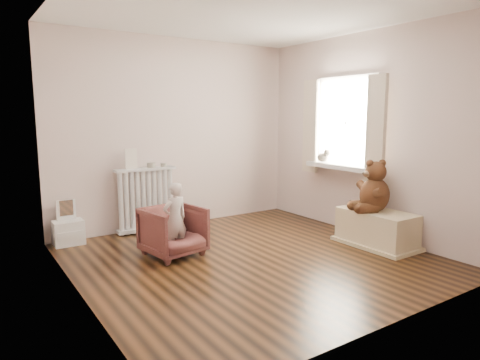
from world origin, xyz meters
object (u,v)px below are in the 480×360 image
armchair (173,231)px  plush_cat (323,155)px  child (175,219)px  teddy_bear (375,190)px  toy_vanity (68,222)px  toy_bench (377,229)px  radiator (146,203)px

armchair → plush_cat: 2.43m
child → teddy_bear: bearing=147.5°
teddy_bear → plush_cat: size_ratio=2.72×
toy_vanity → toy_bench: bearing=-34.4°
radiator → toy_vanity: 1.02m
toy_bench → teddy_bear: size_ratio=1.48×
child → plush_cat: plush_cat is taller
toy_bench → teddy_bear: bearing=119.6°
armchair → toy_bench: (2.18, -1.03, -0.08)m
armchair → plush_cat: (2.32, 0.05, 0.72)m
child → toy_bench: child is taller
armchair → teddy_bear: (2.16, -0.99, 0.39)m
toy_vanity → child: size_ratio=0.67×
plush_cat → armchair: bearing=178.9°
armchair → child: child is taller
child → toy_bench: 2.40m
radiator → plush_cat: bearing=-25.8°
radiator → toy_bench: radiator is taller
toy_vanity → armchair: armchair is taller
toy_bench → plush_cat: size_ratio=4.03×
toy_vanity → toy_bench: toy_vanity is taller
armchair → child: size_ratio=0.75×
toy_vanity → teddy_bear: size_ratio=0.90×
plush_cat → radiator: bearing=152.0°
child → teddy_bear: size_ratio=1.34×
toy_bench → plush_cat: plush_cat is taller
child → teddy_bear: (2.16, -0.94, 0.24)m
radiator → toy_bench: (2.05, -2.13, -0.19)m
radiator → child: size_ratio=1.06×
toy_vanity → child: child is taller
radiator → armchair: (-0.13, -1.11, -0.11)m
child → plush_cat: 2.39m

